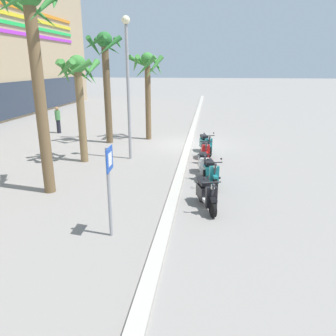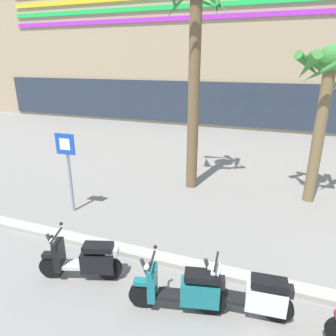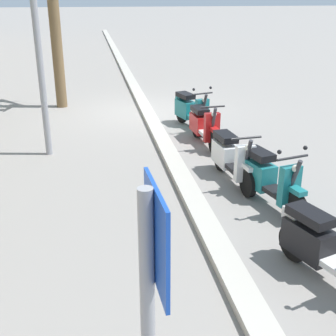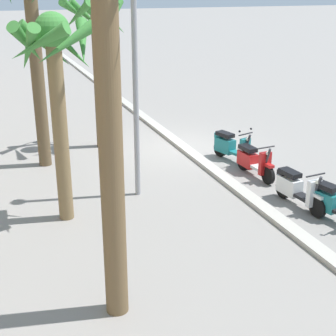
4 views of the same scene
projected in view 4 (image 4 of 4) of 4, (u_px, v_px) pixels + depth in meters
name	position (u px, v px, depth m)	size (l,w,h in m)	color
ground_plane	(181.00, 148.00, 16.87)	(200.00, 200.00, 0.00)	gray
curb_strip	(183.00, 146.00, 16.87)	(60.00, 0.36, 0.12)	#ADA89E
scooter_teal_mid_front	(334.00, 203.00, 11.54)	(1.75, 0.70, 1.17)	black
scooter_white_second_in_line	(297.00, 188.00, 12.40)	(1.81, 0.56, 1.04)	black
scooter_red_last_in_row	(253.00, 161.00, 14.37)	(1.77, 0.56, 1.04)	black
scooter_teal_lead_nearest	(231.00, 147.00, 15.56)	(1.76, 0.76, 1.17)	black
palm_tree_mid_walkway	(54.00, 68.00, 10.61)	(1.98, 1.94, 4.74)	olive
palm_tree_near_sign	(96.00, 34.00, 15.80)	(2.18, 2.19, 5.02)	brown
palm_tree_by_mall_entrance	(105.00, 5.00, 6.77)	(2.15, 2.21, 6.82)	brown
palm_tree_far_corner	(32.00, 17.00, 13.83)	(2.22, 2.21, 6.02)	brown
street_lamp	(135.00, 45.00, 11.84)	(0.36, 0.36, 6.35)	#939399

